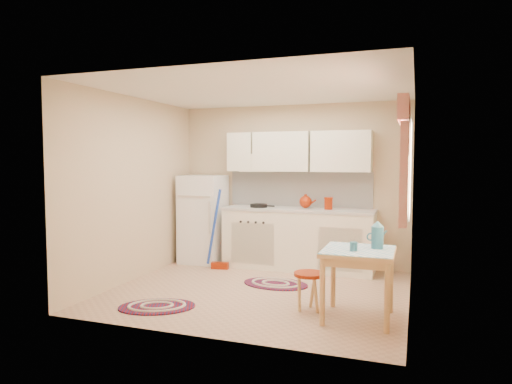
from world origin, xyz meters
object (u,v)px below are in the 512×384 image
(fridge, at_px, (203,219))
(stool, at_px, (309,292))
(base_cabinets, at_px, (298,240))
(table, at_px, (358,285))

(fridge, relative_size, stool, 3.33)
(base_cabinets, relative_size, table, 3.12)
(base_cabinets, xyz_separation_m, table, (1.12, -1.92, -0.08))
(base_cabinets, relative_size, stool, 5.36)
(table, distance_m, stool, 0.56)
(fridge, xyz_separation_m, table, (2.68, -1.87, -0.34))
(fridge, relative_size, table, 1.94)
(fridge, distance_m, base_cabinets, 1.58)
(table, bearing_deg, stool, 170.48)
(base_cabinets, distance_m, stool, 1.93)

